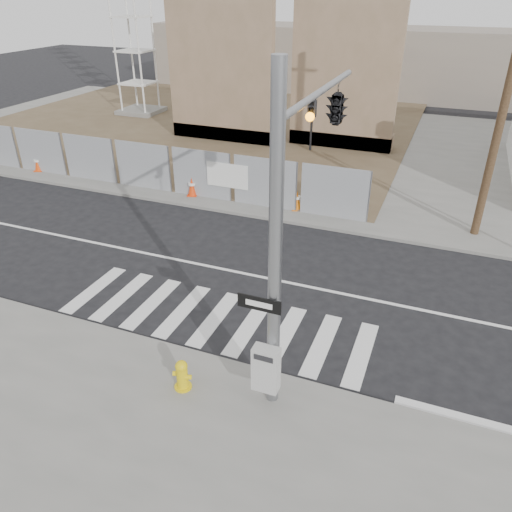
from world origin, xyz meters
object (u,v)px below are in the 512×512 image
at_px(traffic_cone_b, 38,163).
at_px(traffic_cone_d, 297,200).
at_px(fire_hydrant, 182,375).
at_px(signal_pole, 319,154).
at_px(traffic_cone_c, 192,187).

bearing_deg(traffic_cone_b, traffic_cone_d, 0.66).
bearing_deg(traffic_cone_d, fire_hydrant, -86.46).
bearing_deg(traffic_cone_d, signal_pole, -70.23).
height_order(traffic_cone_c, traffic_cone_d, traffic_cone_d).
bearing_deg(traffic_cone_c, traffic_cone_b, 179.54).
bearing_deg(fire_hydrant, traffic_cone_d, 73.32).
relative_size(traffic_cone_c, traffic_cone_d, 0.99).
height_order(traffic_cone_b, traffic_cone_d, traffic_cone_d).
relative_size(fire_hydrant, traffic_cone_c, 0.95).
bearing_deg(fire_hydrant, signal_pole, 38.39).
height_order(traffic_cone_b, traffic_cone_c, traffic_cone_c).
distance_m(signal_pole, traffic_cone_d, 8.79).
distance_m(traffic_cone_b, traffic_cone_c, 8.31).
height_order(fire_hydrant, traffic_cone_c, traffic_cone_c).
bearing_deg(signal_pole, traffic_cone_d, 109.77).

